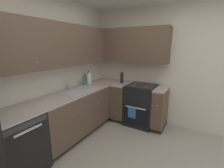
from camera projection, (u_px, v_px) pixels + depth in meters
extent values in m
cube|color=beige|center=(40.00, 73.00, 2.69)|extent=(3.77, 0.05, 2.58)
cube|color=beige|center=(167.00, 67.00, 3.42)|extent=(0.05, 3.46, 2.58)
cube|color=black|center=(17.00, 145.00, 2.15)|extent=(0.60, 0.60, 0.87)
cube|color=#333333|center=(27.00, 125.00, 1.92)|extent=(0.55, 0.01, 0.07)
cube|color=silver|center=(29.00, 130.00, 1.93)|extent=(0.36, 0.02, 0.02)
cube|color=brown|center=(75.00, 113.00, 3.08)|extent=(1.62, 0.60, 0.78)
cube|color=black|center=(75.00, 132.00, 3.20)|extent=(1.62, 0.54, 0.09)
sphere|color=tan|center=(73.00, 116.00, 2.60)|extent=(0.02, 0.02, 0.02)
sphere|color=tan|center=(98.00, 103.00, 3.19)|extent=(0.02, 0.02, 0.02)
cube|color=#B7A89E|center=(73.00, 93.00, 2.98)|extent=(2.83, 0.60, 0.03)
cube|color=brown|center=(122.00, 100.00, 3.79)|extent=(0.60, 0.33, 0.78)
cube|color=black|center=(122.00, 116.00, 3.91)|extent=(0.54, 0.33, 0.09)
cube|color=brown|center=(160.00, 107.00, 3.34)|extent=(0.60, 0.22, 0.78)
cube|color=black|center=(159.00, 125.00, 3.47)|extent=(0.54, 0.22, 0.09)
sphere|color=tan|center=(157.00, 106.00, 3.04)|extent=(0.02, 0.02, 0.02)
cube|color=#B7A89E|center=(122.00, 84.00, 3.69)|extent=(0.60, 0.33, 0.03)
cube|color=#B7A89E|center=(162.00, 89.00, 3.24)|extent=(0.60, 0.22, 0.03)
cube|color=black|center=(141.00, 105.00, 3.57)|extent=(0.64, 0.62, 0.90)
cube|color=black|center=(135.00, 117.00, 3.34)|extent=(0.02, 0.55, 0.38)
cube|color=silver|center=(135.00, 108.00, 3.27)|extent=(0.02, 0.43, 0.02)
cube|color=black|center=(142.00, 85.00, 3.47)|extent=(0.59, 0.60, 0.01)
cube|color=black|center=(147.00, 80.00, 3.71)|extent=(0.03, 0.60, 0.15)
cylinder|color=#4C4C4C|center=(146.00, 87.00, 3.28)|extent=(0.11, 0.11, 0.01)
cylinder|color=#4C4C4C|center=(134.00, 85.00, 3.41)|extent=(0.11, 0.11, 0.01)
cylinder|color=#4C4C4C|center=(150.00, 84.00, 3.51)|extent=(0.11, 0.11, 0.01)
cylinder|color=#4C4C4C|center=(139.00, 83.00, 3.65)|extent=(0.11, 0.11, 0.01)
cube|color=#2D6BB2|center=(132.00, 112.00, 3.33)|extent=(0.02, 0.17, 0.26)
cube|color=brown|center=(58.00, 45.00, 2.71)|extent=(2.51, 0.32, 0.74)
sphere|color=tan|center=(36.00, 62.00, 2.22)|extent=(0.02, 0.02, 0.02)
sphere|color=tan|center=(86.00, 58.00, 3.15)|extent=(0.02, 0.02, 0.02)
cube|color=brown|center=(129.00, 45.00, 3.55)|extent=(0.32, 1.75, 0.74)
cube|color=#B7B7BC|center=(79.00, 90.00, 3.06)|extent=(0.72, 0.40, 0.01)
cube|color=gray|center=(79.00, 93.00, 3.07)|extent=(0.66, 0.36, 0.09)
cube|color=#99999E|center=(79.00, 92.00, 3.07)|extent=(0.02, 0.35, 0.06)
cylinder|color=silver|center=(69.00, 84.00, 3.15)|extent=(0.02, 0.02, 0.22)
cylinder|color=silver|center=(72.00, 79.00, 3.09)|extent=(0.02, 0.15, 0.02)
cylinder|color=silver|center=(72.00, 87.00, 3.21)|extent=(0.02, 0.02, 0.06)
cylinder|color=#338C4C|center=(85.00, 81.00, 3.51)|extent=(0.06, 0.06, 0.19)
cylinder|color=#262626|center=(84.00, 76.00, 3.49)|extent=(0.03, 0.03, 0.03)
cylinder|color=white|center=(89.00, 78.00, 3.60)|extent=(0.11, 0.11, 0.25)
cylinder|color=#3F3F3F|center=(89.00, 77.00, 3.60)|extent=(0.02, 0.02, 0.31)
cylinder|color=black|center=(122.00, 78.00, 3.66)|extent=(0.07, 0.07, 0.24)
cylinder|color=black|center=(122.00, 73.00, 3.63)|extent=(0.04, 0.04, 0.02)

